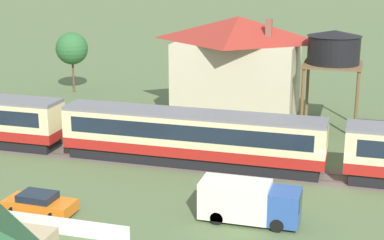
{
  "coord_description": "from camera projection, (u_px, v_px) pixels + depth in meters",
  "views": [
    {
      "loc": [
        1.44,
        -40.05,
        15.33
      ],
      "look_at": [
        -10.47,
        0.91,
        3.4
      ],
      "focal_mm": 55.0,
      "sensor_mm": 36.0,
      "label": 1
    }
  ],
  "objects": [
    {
      "name": "passenger_train",
      "position": [
        195.0,
        136.0,
        44.19
      ],
      "size": [
        62.87,
        2.91,
        4.14
      ],
      "color": "#AD1E19",
      "rests_on": "ground_plane"
    },
    {
      "name": "ground_plane",
      "position": [
        330.0,
        181.0,
        41.55
      ],
      "size": [
        600.0,
        600.0,
        0.0
      ],
      "primitive_type": "plane",
      "color": "#566B42"
    },
    {
      "name": "yard_tree_0",
      "position": [
        72.0,
        49.0,
        67.27
      ],
      "size": [
        3.67,
        3.67,
        6.96
      ],
      "color": "brown",
      "rests_on": "ground_plane"
    },
    {
      "name": "delivery_truck_blue",
      "position": [
        248.0,
        201.0,
        34.88
      ],
      "size": [
        5.96,
        2.14,
        2.46
      ],
      "color": "#2D519E",
      "rests_on": "ground_plane"
    },
    {
      "name": "station_house_red_roof",
      "position": [
        238.0,
        66.0,
        56.8
      ],
      "size": [
        12.16,
        9.16,
        9.85
      ],
      "color": "beige",
      "rests_on": "ground_plane"
    },
    {
      "name": "parked_car_orange",
      "position": [
        40.0,
        204.0,
        36.14
      ],
      "size": [
        4.42,
        1.95,
        1.32
      ],
      "rotation": [
        0.0,
        0.0,
        -0.03
      ],
      "color": "orange",
      "rests_on": "ground_plane"
    },
    {
      "name": "water_tower",
      "position": [
        334.0,
        49.0,
        52.01
      ],
      "size": [
        5.13,
        5.13,
        9.05
      ],
      "color": "brown",
      "rests_on": "ground_plane"
    },
    {
      "name": "railway_track",
      "position": [
        175.0,
        162.0,
        45.22
      ],
      "size": [
        116.47,
        3.6,
        0.04
      ],
      "color": "#665B51",
      "rests_on": "ground_plane"
    }
  ]
}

